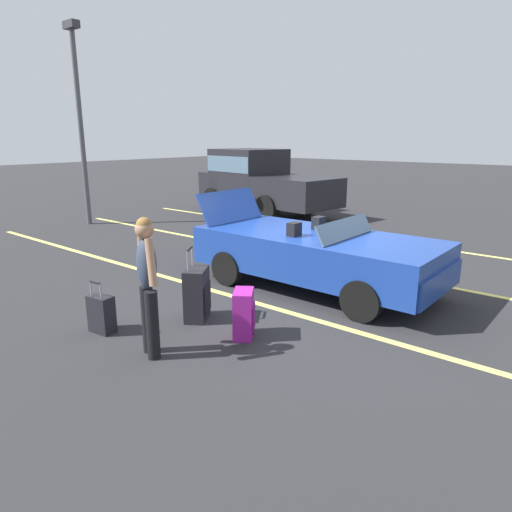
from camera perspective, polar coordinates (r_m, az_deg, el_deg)
ground_plane at (r=7.90m, az=7.38°, el=-3.94°), size 80.00×80.00×0.00m
lot_line_near at (r=6.95m, az=2.02°, el=-6.46°), size 18.00×0.12×0.01m
lot_line_mid at (r=9.15m, az=12.31°, el=-1.57°), size 18.00×0.12×0.01m
lot_line_far at (r=11.55m, az=18.44°, el=1.39°), size 18.00×0.12×0.01m
convertible_car at (r=7.64m, az=8.78°, el=-0.02°), size 4.22×1.86×1.51m
suitcase_large_black at (r=6.47m, az=-7.37°, el=-4.72°), size 0.50×0.56×1.03m
suitcase_medium_bright at (r=5.89m, az=-1.53°, el=-7.24°), size 0.43×0.47×0.62m
suitcase_small_carryon at (r=6.37m, az=-18.72°, el=-6.85°), size 0.36×0.24×0.71m
traveler_person at (r=5.34m, az=-13.38°, el=-2.90°), size 0.59×0.33×1.65m
parked_pickup_truck_near at (r=15.47m, az=0.29°, el=9.49°), size 5.21×2.61×2.10m
parking_lamp_post at (r=14.25m, az=-21.17°, el=16.39°), size 0.50×0.24×5.49m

